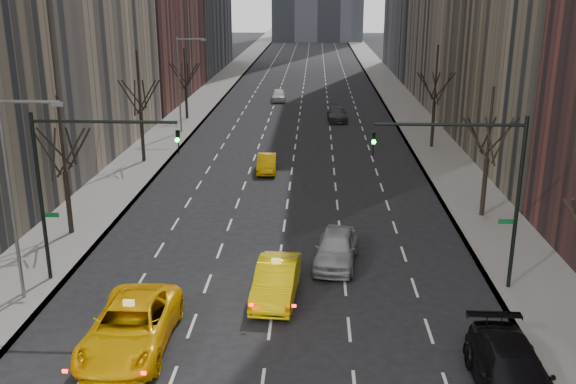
# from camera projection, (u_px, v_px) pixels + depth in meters

# --- Properties ---
(sidewalk_left) EXTENTS (4.50, 320.00, 0.15)m
(sidewalk_left) POSITION_uv_depth(u_px,v_px,m) (211.00, 93.00, 85.96)
(sidewalk_left) COLOR slate
(sidewalk_left) RESTS_ON ground
(sidewalk_right) EXTENTS (4.50, 320.00, 0.15)m
(sidewalk_right) POSITION_uv_depth(u_px,v_px,m) (395.00, 94.00, 84.96)
(sidewalk_right) COLOR slate
(sidewalk_right) RESTS_ON ground
(tree_lw_b) EXTENTS (3.36, 3.50, 7.82)m
(tree_lw_b) POSITION_uv_depth(u_px,v_px,m) (65.00, 172.00, 35.31)
(tree_lw_b) COLOR black
(tree_lw_b) RESTS_ON ground
(tree_lw_c) EXTENTS (3.36, 3.50, 8.74)m
(tree_lw_c) POSITION_uv_depth(u_px,v_px,m) (141.00, 113.00, 50.46)
(tree_lw_c) COLOR black
(tree_lw_c) RESTS_ON ground
(tree_lw_d) EXTENTS (3.36, 3.50, 7.36)m
(tree_lw_d) POSITION_uv_depth(u_px,v_px,m) (186.00, 86.00, 67.75)
(tree_lw_d) COLOR black
(tree_lw_d) RESTS_ON ground
(tree_rw_b) EXTENTS (3.36, 3.50, 7.82)m
(tree_rw_b) POSITION_uv_depth(u_px,v_px,m) (487.00, 158.00, 38.14)
(tree_rw_b) COLOR black
(tree_rw_b) RESTS_ON ground
(tree_rw_c) EXTENTS (3.36, 3.50, 8.74)m
(tree_rw_c) POSITION_uv_depth(u_px,v_px,m) (434.00, 102.00, 55.19)
(tree_rw_c) COLOR black
(tree_rw_c) RESTS_ON ground
(traffic_mast_left) EXTENTS (6.69, 0.39, 8.00)m
(traffic_mast_left) POSITION_uv_depth(u_px,v_px,m) (74.00, 171.00, 28.94)
(traffic_mast_left) COLOR black
(traffic_mast_left) RESTS_ON ground
(traffic_mast_right) EXTENTS (6.69, 0.39, 8.00)m
(traffic_mast_right) POSITION_uv_depth(u_px,v_px,m) (482.00, 176.00, 28.19)
(traffic_mast_right) COLOR black
(traffic_mast_right) RESTS_ON ground
(streetlight_near) EXTENTS (2.83, 0.22, 9.00)m
(streetlight_near) POSITION_uv_depth(u_px,v_px,m) (17.00, 180.00, 27.07)
(streetlight_near) COLOR slate
(streetlight_near) RESTS_ON ground
(streetlight_far) EXTENTS (2.83, 0.22, 9.00)m
(streetlight_far) POSITION_uv_depth(u_px,v_px,m) (182.00, 75.00, 60.42)
(streetlight_far) COLOR slate
(streetlight_far) RESTS_ON ground
(taxi_suv) EXTENTS (3.06, 6.57, 1.82)m
(taxi_suv) POSITION_uv_depth(u_px,v_px,m) (131.00, 327.00, 24.66)
(taxi_suv) COLOR #FFBE05
(taxi_suv) RESTS_ON ground
(taxi_sedan) EXTENTS (2.12, 5.21, 1.68)m
(taxi_sedan) POSITION_uv_depth(u_px,v_px,m) (276.00, 281.00, 28.74)
(taxi_sedan) COLOR yellow
(taxi_sedan) RESTS_ON ground
(silver_sedan_ahead) EXTENTS (2.62, 5.20, 1.70)m
(silver_sedan_ahead) POSITION_uv_depth(u_px,v_px,m) (336.00, 248.00, 32.33)
(silver_sedan_ahead) COLOR #93959A
(silver_sedan_ahead) RESTS_ON ground
(parked_suv_black) EXTENTS (2.55, 6.02, 1.73)m
(parked_suv_black) POSITION_uv_depth(u_px,v_px,m) (512.00, 374.00, 21.70)
(parked_suv_black) COLOR black
(parked_suv_black) RESTS_ON ground
(far_taxi) EXTENTS (1.57, 4.08, 1.32)m
(far_taxi) POSITION_uv_depth(u_px,v_px,m) (267.00, 163.00, 48.88)
(far_taxi) COLOR #EFAA05
(far_taxi) RESTS_ON ground
(far_suv_grey) EXTENTS (2.14, 5.01, 1.44)m
(far_suv_grey) POSITION_uv_depth(u_px,v_px,m) (337.00, 114.00, 68.12)
(far_suv_grey) COLOR #323137
(far_suv_grey) RESTS_ON ground
(far_car_white) EXTENTS (1.93, 4.39, 1.47)m
(far_car_white) POSITION_uv_depth(u_px,v_px,m) (279.00, 95.00, 80.14)
(far_car_white) COLOR white
(far_car_white) RESTS_ON ground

